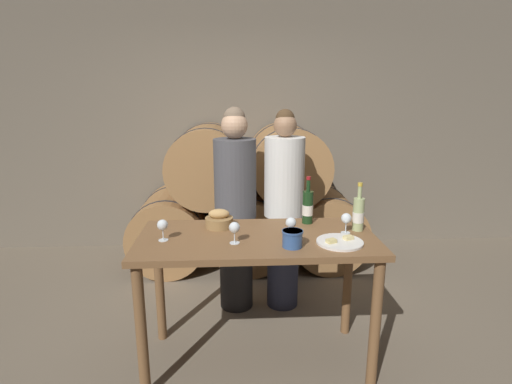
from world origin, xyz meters
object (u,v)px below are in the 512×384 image
at_px(bread_basket, 219,220).
at_px(wine_glass_left, 234,228).
at_px(blue_crock, 292,238).
at_px(wine_bottle_white, 358,214).
at_px(wine_glass_center, 291,223).
at_px(wine_glass_right, 346,219).
at_px(tasting_table, 257,256).
at_px(person_left, 235,209).
at_px(wine_bottle_red, 308,207).
at_px(person_right, 284,210).
at_px(cheese_plate, 340,242).
at_px(wine_glass_far_left, 163,226).

bearing_deg(bread_basket, wine_glass_left, -71.35).
height_order(blue_crock, bread_basket, bread_basket).
xyz_separation_m(wine_bottle_white, wine_glass_center, (-0.46, -0.12, -0.02)).
distance_m(wine_bottle_white, wine_glass_right, 0.11).
height_order(tasting_table, person_left, person_left).
bearing_deg(bread_basket, person_left, 78.52).
distance_m(tasting_table, bread_basket, 0.36).
xyz_separation_m(wine_bottle_red, wine_glass_right, (0.21, -0.22, -0.02)).
bearing_deg(wine_bottle_white, wine_glass_center, -165.45).
relative_size(person_right, blue_crock, 13.18).
bearing_deg(wine_bottle_red, wine_glass_right, -46.34).
bearing_deg(person_left, wine_glass_left, -90.68).
distance_m(wine_bottle_white, wine_glass_center, 0.47).
relative_size(wine_glass_left, wine_glass_right, 1.00).
relative_size(cheese_plate, wine_glass_left, 2.10).
bearing_deg(blue_crock, wine_glass_far_left, 169.16).
distance_m(cheese_plate, wine_glass_center, 0.31).
bearing_deg(wine_glass_center, person_left, 113.44).
bearing_deg(wine_bottle_white, person_left, 140.35).
xyz_separation_m(wine_bottle_white, cheese_plate, (-0.18, -0.22, -0.10)).
bearing_deg(wine_glass_left, blue_crock, -12.79).
bearing_deg(wine_glass_far_left, cheese_plate, -5.72).
relative_size(person_left, wine_glass_left, 12.54).
relative_size(wine_bottle_red, bread_basket, 1.76).
bearing_deg(wine_bottle_white, tasting_table, -173.28).
xyz_separation_m(cheese_plate, wine_glass_left, (-0.63, 0.04, 0.09)).
relative_size(wine_bottle_red, wine_glass_right, 2.47).
xyz_separation_m(blue_crock, wine_glass_right, (0.37, 0.21, 0.04)).
bearing_deg(wine_glass_center, person_right, 85.97).
bearing_deg(wine_bottle_white, person_right, 121.46).
relative_size(person_right, wine_bottle_red, 5.03).
xyz_separation_m(wine_bottle_red, wine_glass_far_left, (-0.93, -0.28, -0.02)).
bearing_deg(person_right, cheese_plate, -75.61).
height_order(tasting_table, blue_crock, blue_crock).
xyz_separation_m(wine_glass_center, wine_glass_right, (0.36, 0.07, 0.00)).
xyz_separation_m(person_right, blue_crock, (-0.07, -0.92, 0.11)).
bearing_deg(wine_glass_left, wine_glass_far_left, 170.69).
distance_m(cheese_plate, wine_glass_right, 0.21).
bearing_deg(wine_glass_far_left, wine_glass_center, -0.04).
bearing_deg(person_left, bread_basket, -101.48).
height_order(wine_bottle_white, bread_basket, wine_bottle_white).
relative_size(wine_bottle_red, wine_glass_far_left, 2.47).
bearing_deg(wine_glass_center, bread_basket, 152.90).
bearing_deg(tasting_table, person_left, 100.19).
height_order(wine_bottle_red, blue_crock, wine_bottle_red).
xyz_separation_m(tasting_table, bread_basket, (-0.24, 0.19, 0.18)).
distance_m(person_right, cheese_plate, 0.91).
height_order(person_left, wine_glass_far_left, person_left).
bearing_deg(person_right, wine_glass_center, -94.03).
distance_m(tasting_table, wine_bottle_white, 0.71).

